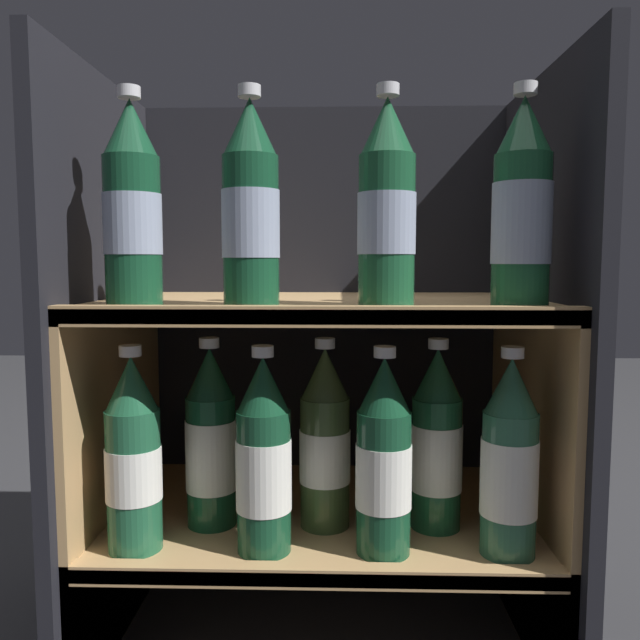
# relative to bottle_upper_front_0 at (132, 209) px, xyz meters

# --- Properties ---
(fridge_back_wall) EXTENTS (0.68, 0.02, 0.85)m
(fridge_back_wall) POSITION_rel_bottle_upper_front_0_xyz_m (0.23, 0.35, -0.22)
(fridge_back_wall) COLOR black
(fridge_back_wall) RESTS_ON ground_plane
(fridge_side_left) EXTENTS (0.02, 0.44, 0.85)m
(fridge_side_left) POSITION_rel_bottle_upper_front_0_xyz_m (-0.09, 0.14, -0.22)
(fridge_side_left) COLOR black
(fridge_side_left) RESTS_ON ground_plane
(fridge_side_right) EXTENTS (0.02, 0.44, 0.85)m
(fridge_side_right) POSITION_rel_bottle_upper_front_0_xyz_m (0.56, 0.14, -0.22)
(fridge_side_right) COLOR black
(fridge_side_right) RESTS_ON ground_plane
(shelf_lower) EXTENTS (0.64, 0.40, 0.20)m
(shelf_lower) POSITION_rel_bottle_upper_front_0_xyz_m (0.23, 0.13, -0.48)
(shelf_lower) COLOR tan
(shelf_lower) RESTS_ON ground_plane
(shelf_upper) EXTENTS (0.64, 0.40, 0.53)m
(shelf_upper) POSITION_rel_bottle_upper_front_0_xyz_m (0.23, 0.13, -0.26)
(shelf_upper) COLOR tan
(shelf_upper) RESTS_ON ground_plane
(bottle_upper_front_0) EXTENTS (0.07, 0.07, 0.27)m
(bottle_upper_front_0) POSITION_rel_bottle_upper_front_0_xyz_m (0.00, 0.00, 0.00)
(bottle_upper_front_0) COLOR #144228
(bottle_upper_front_0) RESTS_ON shelf_upper
(bottle_upper_front_1) EXTENTS (0.07, 0.07, 0.27)m
(bottle_upper_front_1) POSITION_rel_bottle_upper_front_0_xyz_m (0.15, 0.00, -0.00)
(bottle_upper_front_1) COLOR #144228
(bottle_upper_front_1) RESTS_ON shelf_upper
(bottle_upper_front_2) EXTENTS (0.07, 0.07, 0.27)m
(bottle_upper_front_2) POSITION_rel_bottle_upper_front_0_xyz_m (0.32, 0.00, 0.00)
(bottle_upper_front_2) COLOR #194C2D
(bottle_upper_front_2) RESTS_ON shelf_upper
(bottle_upper_front_3) EXTENTS (0.07, 0.07, 0.27)m
(bottle_upper_front_3) POSITION_rel_bottle_upper_front_0_xyz_m (0.49, 0.00, -0.00)
(bottle_upper_front_3) COLOR #194C2D
(bottle_upper_front_3) RESTS_ON shelf_upper
(bottle_lower_front_0) EXTENTS (0.07, 0.07, 0.27)m
(bottle_lower_front_0) POSITION_rel_bottle_upper_front_0_xyz_m (-0.01, -0.00, -0.32)
(bottle_lower_front_0) COLOR #1E5638
(bottle_lower_front_0) RESTS_ON shelf_lower
(bottle_lower_front_1) EXTENTS (0.07, 0.07, 0.27)m
(bottle_lower_front_1) POSITION_rel_bottle_upper_front_0_xyz_m (0.16, 0.00, -0.32)
(bottle_lower_front_1) COLOR #144228
(bottle_lower_front_1) RESTS_ON shelf_lower
(bottle_lower_front_2) EXTENTS (0.07, 0.07, 0.27)m
(bottle_lower_front_2) POSITION_rel_bottle_upper_front_0_xyz_m (0.32, 0.00, -0.32)
(bottle_lower_front_2) COLOR #144228
(bottle_lower_front_2) RESTS_ON shelf_lower
(bottle_lower_front_3) EXTENTS (0.07, 0.07, 0.27)m
(bottle_lower_front_3) POSITION_rel_bottle_upper_front_0_xyz_m (0.48, -0.00, -0.32)
(bottle_lower_front_3) COLOR #285B42
(bottle_lower_front_3) RESTS_ON shelf_lower
(bottle_lower_back_0) EXTENTS (0.07, 0.07, 0.27)m
(bottle_lower_back_0) POSITION_rel_bottle_upper_front_0_xyz_m (0.08, 0.08, -0.32)
(bottle_lower_back_0) COLOR #144228
(bottle_lower_back_0) RESTS_ON shelf_lower
(bottle_lower_back_1) EXTENTS (0.07, 0.07, 0.27)m
(bottle_lower_back_1) POSITION_rel_bottle_upper_front_0_xyz_m (0.24, 0.08, -0.32)
(bottle_lower_back_1) COLOR #384C28
(bottle_lower_back_1) RESTS_ON shelf_lower
(bottle_lower_back_2) EXTENTS (0.07, 0.07, 0.27)m
(bottle_lower_back_2) POSITION_rel_bottle_upper_front_0_xyz_m (0.40, 0.08, -0.32)
(bottle_lower_back_2) COLOR #194C2D
(bottle_lower_back_2) RESTS_ON shelf_lower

